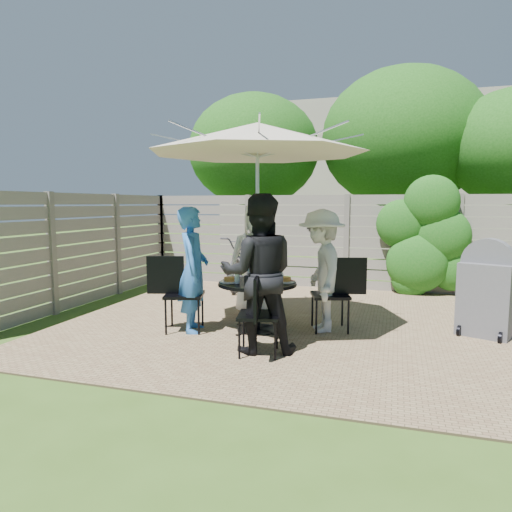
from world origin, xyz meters
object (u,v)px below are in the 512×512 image
(patio_table, at_px, (257,297))
(chair_left, at_px, (183,309))
(plate_back, at_px, (257,276))
(plate_right, at_px, (285,280))
(plate_left, at_px, (230,280))
(glass_front, at_px, (266,280))
(umbrella, at_px, (257,138))
(chair_back, at_px, (256,296))
(bicycle, at_px, (247,262))
(chair_front, at_px, (259,331))
(glass_left, at_px, (237,278))
(coffee_cup, at_px, (265,275))
(person_front, at_px, (259,274))
(person_right, at_px, (321,271))
(person_back, at_px, (257,260))
(bbq_grill, at_px, (487,292))
(glass_right, at_px, (277,275))
(plate_front, at_px, (258,285))
(person_left, at_px, (193,270))
(chair_right, at_px, (331,309))
(syrup_jug, at_px, (253,275))
(glass_back, at_px, (249,274))

(patio_table, relative_size, chair_left, 1.26)
(plate_back, xyz_separation_m, plate_right, (0.45, -0.23, 0.00))
(plate_left, relative_size, glass_front, 1.86)
(umbrella, xyz_separation_m, chair_back, (-0.29, 0.92, -2.21))
(plate_back, relative_size, bicycle, 0.13)
(chair_front, relative_size, glass_left, 6.58)
(chair_back, xyz_separation_m, chair_left, (-0.63, -1.21, 0.03))
(coffee_cup, bearing_deg, person_front, -77.66)
(patio_table, relative_size, person_right, 0.79)
(person_back, relative_size, bbq_grill, 1.35)
(person_back, height_order, glass_right, person_back)
(plate_front, relative_size, glass_right, 1.86)
(person_front, distance_m, plate_right, 0.93)
(patio_table, height_order, glass_right, glass_right)
(chair_back, distance_m, plate_front, 1.39)
(person_left, height_order, chair_right, person_left)
(chair_left, distance_m, person_left, 0.53)
(glass_right, relative_size, coffee_cup, 1.17)
(bicycle, distance_m, bbq_grill, 4.54)
(person_left, distance_m, chair_front, 1.38)
(person_front, xyz_separation_m, plate_left, (-0.60, 0.68, -0.21))
(plate_back, bearing_deg, plate_left, -117.22)
(plate_left, xyz_separation_m, glass_front, (0.52, -0.11, 0.05))
(patio_table, relative_size, chair_front, 1.37)
(umbrella, distance_m, plate_right, 1.84)
(patio_table, bearing_deg, bicycle, 110.88)
(person_back, xyz_separation_m, bicycle, (-0.86, 2.13, -0.32))
(plate_right, bearing_deg, plate_back, 152.78)
(plate_right, height_order, glass_left, glass_left)
(chair_back, distance_m, syrup_jug, 1.03)
(plate_left, bearing_deg, bbq_grill, 13.35)
(person_front, height_order, glass_back, person_front)
(plate_front, relative_size, bicycle, 0.13)
(plate_left, relative_size, plate_right, 1.00)
(glass_front, xyz_separation_m, syrup_jug, (-0.25, 0.24, 0.01))
(person_back, bearing_deg, syrup_jug, -94.40)
(plate_left, relative_size, bicycle, 0.13)
(person_front, height_order, syrup_jug, person_front)
(plate_back, xyz_separation_m, glass_back, (-0.07, -0.13, 0.05))
(chair_right, distance_m, glass_right, 0.84)
(chair_front, height_order, plate_right, chair_front)
(coffee_cup, bearing_deg, chair_front, -77.12)
(person_back, xyz_separation_m, coffee_cup, (0.28, -0.55, -0.12))
(person_back, distance_m, glass_left, 0.98)
(person_left, distance_m, glass_left, 0.59)
(chair_front, xyz_separation_m, person_right, (0.50, 1.17, 0.52))
(chair_right, distance_m, plate_back, 1.10)
(chair_front, height_order, syrup_jug, chair_front)
(chair_back, xyz_separation_m, coffee_cup, (0.32, -0.68, 0.45))
(chair_back, xyz_separation_m, plate_right, (0.64, -0.81, 0.41))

